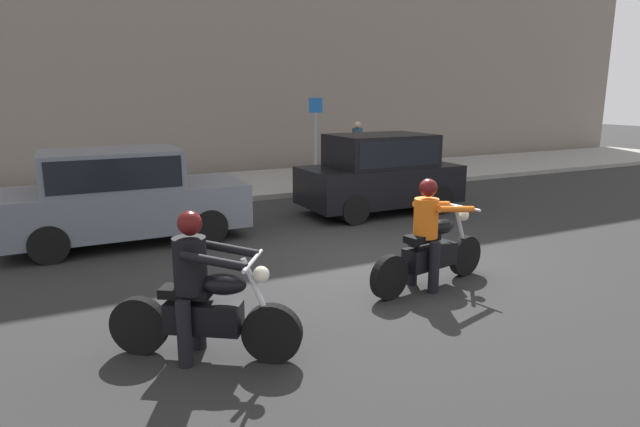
% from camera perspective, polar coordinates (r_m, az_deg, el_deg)
% --- Properties ---
extents(ground_plane, '(80.00, 80.00, 0.00)m').
position_cam_1_polar(ground_plane, '(8.84, 6.33, -5.29)').
color(ground_plane, '#252525').
extents(sidewalk_slab, '(40.00, 4.40, 0.14)m').
position_cam_1_polar(sidewalk_slab, '(15.94, -9.55, 2.94)').
color(sidewalk_slab, gray).
rests_on(sidewalk_slab, ground_plane).
extents(motorcycle_with_rider_orange_stripe, '(2.19, 0.77, 1.57)m').
position_cam_1_polar(motorcycle_with_rider_orange_stripe, '(7.75, 11.58, -3.07)').
color(motorcycle_with_rider_orange_stripe, black).
rests_on(motorcycle_with_rider_orange_stripe, ground_plane).
extents(motorcycle_with_rider_black_leather, '(1.76, 1.26, 1.57)m').
position_cam_1_polar(motorcycle_with_rider_black_leather, '(5.71, -12.41, -8.85)').
color(motorcycle_with_rider_black_leather, black).
rests_on(motorcycle_with_rider_black_leather, ground_plane).
extents(parked_hatchback_black, '(3.64, 1.76, 1.80)m').
position_cam_1_polar(parked_hatchback_black, '(12.43, 6.38, 4.33)').
color(parked_hatchback_black, black).
rests_on(parked_hatchback_black, ground_plane).
extents(parked_sedan_slate_gray, '(4.28, 1.82, 1.72)m').
position_cam_1_polar(parked_sedan_slate_gray, '(10.47, -20.35, 1.78)').
color(parked_sedan_slate_gray, slate).
rests_on(parked_sedan_slate_gray, ground_plane).
extents(street_sign_post, '(0.44, 0.08, 2.46)m').
position_cam_1_polar(street_sign_post, '(16.68, -0.48, 8.94)').
color(street_sign_post, gray).
rests_on(street_sign_post, sidewalk_slab).
extents(pedestrian_bystander, '(0.34, 0.34, 1.68)m').
position_cam_1_polar(pedestrian_bystander, '(17.61, 3.97, 7.44)').
color(pedestrian_bystander, black).
rests_on(pedestrian_bystander, sidewalk_slab).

